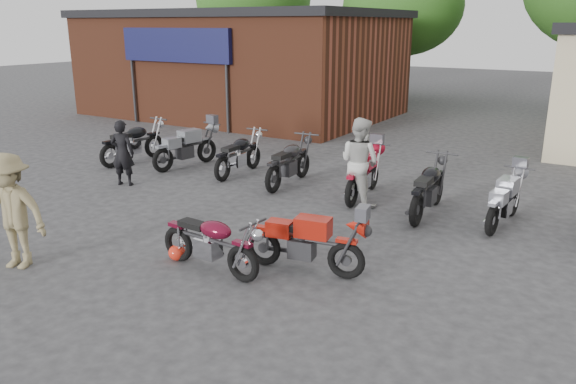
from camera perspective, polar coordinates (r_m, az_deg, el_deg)
The scene contains 17 objects.
ground at distance 8.82m, azimuth -10.79°, elevation -8.67°, with size 90.00×90.00×0.00m, color #313133.
brick_building at distance 24.60m, azimuth -4.62°, elevation 12.61°, with size 12.00×8.00×4.00m, color brown.
tree_0 at distance 33.96m, azimuth -3.51°, elevation 17.30°, with size 6.56×6.56×8.20m, color #2A5416, non-canonical shape.
tree_1 at distance 29.71m, azimuth 11.48°, elevation 16.33°, with size 5.92×5.92×7.40m, color #2A5416, non-canonical shape.
vintage_motorcycle at distance 8.78m, azimuth -7.87°, elevation -4.76°, with size 1.88×0.62×1.09m, color #560A1E, non-canonical shape.
sportbike at distance 8.68m, azimuth 1.86°, elevation -4.82°, with size 1.90×0.63×1.10m, color red, non-canonical shape.
helmet at distance 9.45m, azimuth -11.21°, elevation -6.05°, with size 0.29×0.29×0.26m, color red.
person_dark at distance 13.96m, azimuth -16.46°, elevation 3.83°, with size 0.58×0.38×1.58m, color black.
person_light at distance 11.95m, azimuth 7.27°, elevation 3.05°, with size 0.92×0.71×1.89m, color beige.
person_tan at distance 9.76m, azimuth -26.32°, elevation -1.78°, with size 1.20×0.69×1.86m, color #887B54.
row_bike_0 at distance 16.26m, azimuth -15.42°, elevation 5.07°, with size 2.14×0.71×1.24m, color black, non-canonical shape.
row_bike_1 at distance 15.42m, azimuth -10.29°, elevation 4.72°, with size 2.08×0.69×1.21m, color gray, non-canonical shape.
row_bike_2 at distance 14.43m, azimuth -4.99°, elevation 4.03°, with size 2.01×0.66×1.17m, color black, non-canonical shape.
row_bike_3 at distance 13.45m, azimuth 0.14°, elevation 3.27°, with size 2.10×0.69×1.22m, color black, non-canonical shape.
row_bike_4 at distance 12.55m, azimuth 7.69°, elevation 2.04°, with size 2.04×0.67×1.18m, color #B90F29, non-canonical shape.
row_bike_5 at distance 11.64m, azimuth 14.11°, elevation 0.65°, with size 2.12×0.70×1.23m, color black, non-canonical shape.
row_bike_6 at distance 11.49m, azimuth 21.18°, elevation -0.56°, with size 1.88×0.62×1.09m, color gray, non-canonical shape.
Camera 1 is at (5.50, -5.80, 3.74)m, focal length 35.00 mm.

